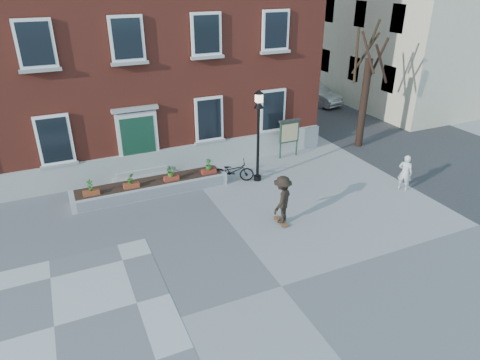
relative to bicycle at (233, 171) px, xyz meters
name	(u,v)px	position (x,y,z in m)	size (l,w,h in m)	color
ground	(282,286)	(-1.45, -6.86, -0.47)	(100.00, 100.00, 0.00)	gray
checker_patch	(54,327)	(-7.45, -5.86, -0.46)	(6.00, 6.00, 0.01)	slate
bicycle	(233,171)	(0.00, 0.00, 0.00)	(0.62, 1.79, 0.94)	black
parked_car	(315,94)	(9.89, 8.80, 0.18)	(1.37, 3.94, 1.30)	#A7A9AB
bystander	(405,173)	(6.05, -3.59, 0.29)	(0.55, 0.36, 1.52)	silver
brick_building	(105,14)	(-3.45, 7.12, 5.83)	(18.40, 10.85, 12.60)	maroon
planter_assembly	(151,186)	(-3.44, 0.32, -0.16)	(6.20, 1.12, 1.15)	#B8B8B3
bare_tree	(365,92)	(7.56, 1.15, 2.32)	(1.83, 1.83, 6.16)	black
lamp_post	(258,124)	(1.00, -0.34, 2.07)	(0.40, 0.40, 3.93)	black
notice_board	(289,132)	(3.51, 1.37, 0.79)	(1.10, 0.16, 1.87)	#1A3523
skateboarder	(282,200)	(0.22, -3.84, 0.47)	(1.28, 1.22, 1.82)	brown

